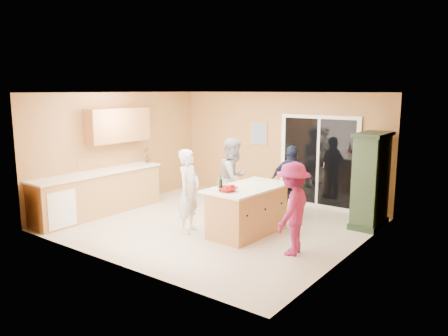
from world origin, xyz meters
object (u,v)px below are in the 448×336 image
Objects in this scene: woman_grey at (234,179)px; woman_navy at (292,182)px; kitchen_island at (247,211)px; woman_magenta at (292,209)px; green_hutch at (371,181)px; woman_white at (189,191)px.

woman_grey is 1.22m from woman_navy.
woman_grey reaches higher than kitchen_island.
green_hutch is at bearing 158.37° from woman_magenta.
woman_white is 2.28m from woman_navy.
woman_grey is 2.15m from woman_magenta.
kitchen_island is at bearing -132.87° from green_hutch.
kitchen_island is 1.16m from woman_white.
kitchen_island is at bearing -118.47° from woman_magenta.
woman_navy is (0.89, 0.84, -0.09)m from woman_grey.
woman_white is 1.03× the size of woman_navy.
woman_navy is at bearing -160.11° from woman_magenta.
woman_white is (-0.94, -0.57, 0.37)m from kitchen_island.
woman_magenta is (2.09, 0.14, -0.03)m from woman_white.
kitchen_island is at bearing -71.40° from woman_white.
kitchen_island is 2.51m from green_hutch.
green_hutch is at bearing -72.21° from woman_grey.
woman_magenta reaches higher than kitchen_island.
woman_grey is 1.11× the size of woman_navy.
woman_magenta is (1.15, -0.42, 0.34)m from kitchen_island.
woman_magenta is at bearing -103.28° from green_hutch.
woman_white is at bearing 161.16° from woman_grey.
green_hutch is 1.09× the size of woman_grey.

